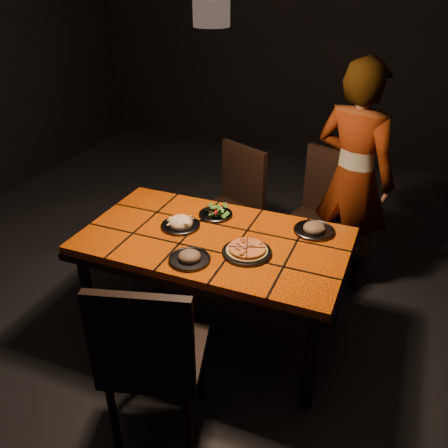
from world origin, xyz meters
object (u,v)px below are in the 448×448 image
at_px(chair_far_right, 323,211).
at_px(plate_pizza, 247,251).
at_px(dining_table, 214,248).
at_px(diner, 353,178).
at_px(chair_near, 151,355).
at_px(chair_far_left, 234,200).
at_px(plate_pasta, 180,224).

relative_size(chair_far_right, plate_pizza, 3.40).
bearing_deg(dining_table, diner, 56.05).
relative_size(chair_near, chair_far_left, 1.05).
bearing_deg(chair_far_right, chair_near, -85.97).
bearing_deg(chair_far_left, plate_pizza, -40.36).
bearing_deg(diner, plate_pasta, 67.83).
relative_size(chair_far_left, chair_far_right, 0.95).
distance_m(chair_near, chair_far_right, 1.82).
relative_size(dining_table, plate_pizza, 5.33).
bearing_deg(chair_near, plate_pizza, -120.01).
distance_m(chair_near, plate_pizza, 0.82).
bearing_deg(chair_far_right, chair_far_left, -159.43).
xyz_separation_m(chair_near, chair_far_right, (0.44, 1.77, -0.00)).
distance_m(chair_near, diner, 1.98).
height_order(chair_far_left, chair_far_right, chair_far_right).
distance_m(chair_far_right, plate_pasta, 1.15).
distance_m(dining_table, chair_near, 0.88).
bearing_deg(plate_pizza, chair_far_right, 76.11).
distance_m(chair_far_left, diner, 0.93).
height_order(diner, plate_pasta, diner).
bearing_deg(diner, chair_far_right, 49.89).
bearing_deg(chair_far_left, chair_near, -57.27).
height_order(dining_table, chair_far_left, chair_far_left).
relative_size(chair_far_right, diner, 0.61).
bearing_deg(diner, dining_table, 77.59).
height_order(dining_table, diner, diner).
distance_m(dining_table, plate_pasta, 0.27).
height_order(chair_far_left, diner, diner).
relative_size(dining_table, plate_pasta, 6.55).
relative_size(diner, plate_pizza, 5.60).
height_order(chair_far_left, plate_pasta, chair_far_left).
relative_size(dining_table, chair_far_left, 1.64).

